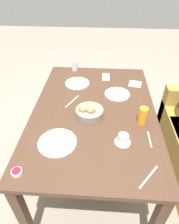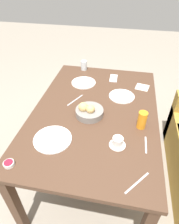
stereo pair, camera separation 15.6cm
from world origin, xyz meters
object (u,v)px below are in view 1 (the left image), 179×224
Objects in this scene: coffee_cup at (123,139)px; jam_bowl_berry at (17,172)px; bread_basket at (89,111)px; fork_silver at (72,101)px; napkin at (135,84)px; plate_near_left at (77,83)px; water_tumbler at (75,66)px; juice_glass at (143,116)px; spoon_coffee at (150,139)px; knife_silver at (149,177)px; cell_phone at (106,77)px; plate_far_center at (117,94)px; plate_near_right at (57,142)px.

jam_bowl_berry is (0.29, -0.63, -0.02)m from coffee_cup.
bread_basket reaches higher than fork_silver.
plate_near_left is at bearing -86.99° from napkin.
juice_glass is at bearing 36.50° from water_tumbler.
coffee_cup is 0.74× the size of spoon_coffee.
jam_bowl_berry reaches higher than spoon_coffee.
plate_near_left is 3.63× the size of jam_bowl_berry.
knife_silver is (0.26, 0.13, -0.03)m from coffee_cup.
napkin is at bearing 177.96° from knife_silver.
fork_silver is (-0.45, -0.41, -0.03)m from coffee_cup.
knife_silver is at bearing 35.66° from bread_basket.
jam_bowl_berry is 0.35× the size of fork_silver.
fork_silver is at bearing -112.94° from juice_glass.
juice_glass is (0.54, 0.55, 0.06)m from plate_near_left.
plate_far_center is at bearing 18.42° from cell_phone.
knife_silver is (0.22, 0.57, -0.00)m from plate_near_right.
water_tumbler is at bearing -156.28° from coffee_cup.
jam_bowl_berry is at bearing -87.91° from knife_silver.
coffee_cup is at bearing 114.46° from jam_bowl_berry.
fork_silver and knife_silver have the same top height.
plate_near_left is 2.13× the size of coffee_cup.
bread_basket is 0.79m from water_tumbler.
napkin reaches higher than spoon_coffee.
spoon_coffee is (-0.33, 0.82, -0.01)m from jam_bowl_berry.
water_tumbler is 0.59m from fork_silver.
coffee_cup is at bearing 94.48° from plate_near_right.
napkin is (-1.07, 0.80, -0.01)m from jam_bowl_berry.
plate_far_center is 1.40× the size of knife_silver.
cell_phone is (-1.18, 0.51, -0.01)m from jam_bowl_berry.
coffee_cup is (-0.03, 0.44, 0.03)m from plate_near_right.
juice_glass is 0.93m from jam_bowl_berry.
plate_far_center is at bearing -178.84° from coffee_cup.
plate_far_center is 0.27m from napkin.
fork_silver is 0.66m from napkin.
jam_bowl_berry reaches higher than napkin.
plate_far_center is (-0.62, 0.43, 0.00)m from plate_near_right.
plate_near_right is 0.75m from plate_far_center.
plate_far_center is (0.17, 0.38, 0.00)m from plate_near_left.
jam_bowl_berry is (0.87, -0.62, 0.01)m from plate_far_center.
bread_basket is at bearing -98.54° from juice_glass.
spoon_coffee is at bearing 111.84° from jam_bowl_berry.
napkin is (-0.03, 0.57, -0.00)m from plate_near_left.
bread_basket is 0.64m from cell_phone.
water_tumbler is 0.67× the size of spoon_coffee.
fork_silver is (0.59, 0.05, -0.05)m from water_tumbler.
bread_basket is at bearing -39.61° from napkin.
plate_near_right reaches higher than napkin.
plate_near_right is 1.43× the size of fork_silver.
bread_basket is at bearing 145.84° from jam_bowl_berry.
plate_near_right and plate_far_center have the same top height.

